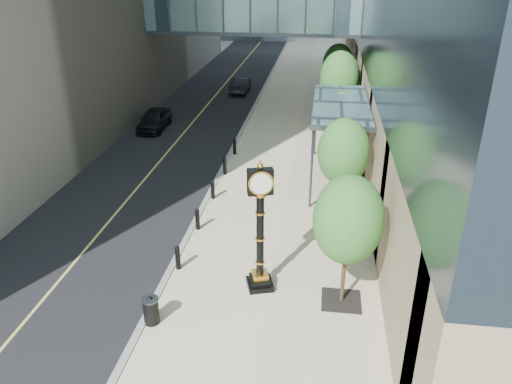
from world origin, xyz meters
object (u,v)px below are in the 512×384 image
Objects in this scene: trash_bin at (151,311)px; street_clock at (260,237)px; car_far at (241,85)px; pedestrian at (339,186)px; car_near at (154,119)px.

street_clock is at bearing 36.76° from trash_bin.
street_clock is 30.13m from car_far.
trash_bin is (-3.32, -2.48, -1.69)m from street_clock.
car_far reaches higher than trash_bin.
pedestrian reaches higher than car_near.
car_near is (-9.90, 17.93, -1.45)m from street_clock.
pedestrian is at bearing 51.05° from street_clock.
trash_bin is at bearing 61.36° from pedestrian.
car_near is 12.42m from car_far.
pedestrian reaches higher than trash_bin.
trash_bin is 32.14m from car_far.
pedestrian is at bearing 57.67° from trash_bin.
pedestrian is 0.43× the size of car_near.
pedestrian reaches higher than car_far.
trash_bin is at bearing -160.46° from street_clock.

